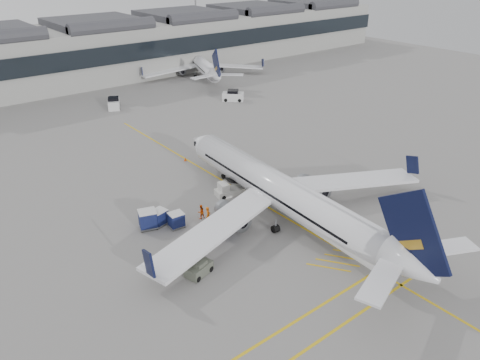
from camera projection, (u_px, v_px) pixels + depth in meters
ground at (219, 260)px, 42.91m from camera, size 220.00×220.00×0.00m
terminal at (0, 61)px, 90.68m from camera, size 200.00×20.45×12.40m
apron_markings at (238, 189)px, 55.50m from camera, size 0.25×60.00×0.01m
airliner_main at (284, 193)px, 48.38m from camera, size 34.36×37.63×10.00m
airliner_far at (202, 65)px, 104.52m from camera, size 26.38×29.22×8.14m
belt_loader at (232, 189)px, 54.22m from camera, size 5.18×2.45×2.05m
baggage_cart_a at (221, 225)px, 46.39m from camera, size 2.29×2.10×1.96m
baggage_cart_b at (159, 217)px, 48.06m from camera, size 1.86×1.65×1.69m
baggage_cart_c at (176, 220)px, 47.64m from camera, size 1.66×1.40×1.64m
baggage_cart_d at (148, 219)px, 47.43m from camera, size 2.26×2.05×1.97m
ramp_agent_a at (208, 215)px, 48.23m from camera, size 0.80×0.85×1.94m
ramp_agent_b at (201, 212)px, 49.24m from camera, size 0.81×0.65×1.59m
pushback_tug at (199, 268)px, 40.84m from camera, size 2.72×2.08×1.35m
safety_cone_nose at (185, 159)px, 62.91m from camera, size 0.38×0.38×0.52m
safety_cone_engine at (297, 191)px, 54.62m from camera, size 0.33×0.33×0.46m
service_van_mid at (114, 103)px, 83.47m from camera, size 3.45×4.33×1.99m
service_van_right at (233, 96)px, 87.64m from camera, size 4.19×4.11×2.01m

